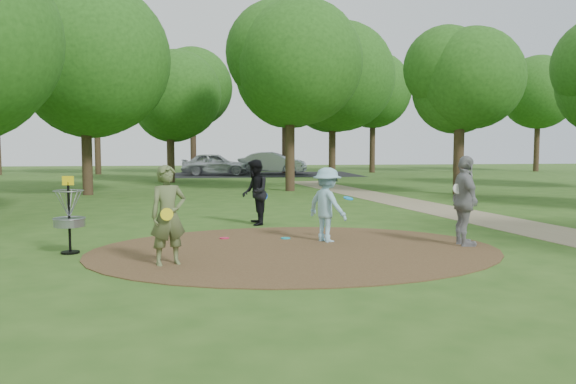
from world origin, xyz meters
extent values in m
plane|color=#2D5119|center=(0.00, 0.00, 0.00)|extent=(100.00, 100.00, 0.00)
cylinder|color=#47301C|center=(0.00, 0.00, 0.01)|extent=(8.40, 8.40, 0.02)
cube|color=#8C7A5B|center=(6.50, 2.00, 0.01)|extent=(7.55, 39.89, 0.01)
cube|color=black|center=(2.00, 30.00, 0.00)|extent=(14.00, 8.00, 0.01)
imported|color=#58643A|center=(-2.47, -1.12, 0.90)|extent=(0.77, 0.65, 1.80)
cylinder|color=yellow|center=(-2.48, -1.33, 0.95)|extent=(0.22, 0.06, 0.22)
imported|color=#8EC2D4|center=(0.83, 0.89, 0.83)|extent=(1.10, 1.23, 1.66)
cylinder|color=#0C85D5|center=(1.32, 0.94, 0.97)|extent=(0.31, 0.31, 0.08)
imported|color=black|center=(-0.54, 3.79, 0.88)|extent=(0.67, 0.86, 1.77)
cylinder|color=blue|center=(-0.30, 3.81, 0.79)|extent=(0.23, 0.13, 0.22)
imported|color=gray|center=(3.62, -0.01, 0.96)|extent=(0.53, 1.15, 1.93)
cylinder|color=white|center=(3.42, -0.06, 1.23)|extent=(0.23, 0.12, 0.22)
cylinder|color=#16A4B7|center=(-0.03, 1.35, 0.03)|extent=(0.22, 0.22, 0.02)
cylinder|color=red|center=(-1.42, 1.56, 0.03)|extent=(0.22, 0.22, 0.02)
imported|color=#B0B4B8|center=(-1.41, 29.55, 0.81)|extent=(4.87, 2.23, 1.62)
imported|color=#AFB4B7|center=(2.88, 30.57, 0.82)|extent=(5.29, 3.21, 1.65)
cylinder|color=black|center=(-4.50, 0.30, 0.68)|extent=(0.05, 0.05, 1.35)
cylinder|color=black|center=(-4.50, 0.30, 0.02)|extent=(0.36, 0.36, 0.04)
cylinder|color=gray|center=(-4.50, 0.30, 0.62)|extent=(0.60, 0.60, 0.16)
torus|color=gray|center=(-4.50, 0.30, 0.70)|extent=(0.63, 0.63, 0.03)
torus|color=gray|center=(-4.50, 0.30, 1.25)|extent=(0.58, 0.58, 0.02)
cube|color=yellow|center=(-4.50, 0.30, 1.45)|extent=(0.22, 0.02, 0.18)
cylinder|color=#332316|center=(-7.00, 14.00, 1.90)|extent=(0.44, 0.44, 3.80)
sphere|color=#204A13|center=(-7.00, 14.00, 5.59)|extent=(6.51, 6.51, 6.51)
cylinder|color=#332316|center=(2.00, 15.00, 2.09)|extent=(0.44, 0.44, 4.18)
sphere|color=#204A13|center=(2.00, 15.00, 5.78)|extent=(5.82, 5.82, 5.82)
cylinder|color=#332316|center=(9.00, 12.00, 1.80)|extent=(0.44, 0.44, 3.61)
sphere|color=#204A13|center=(9.00, 12.00, 4.80)|extent=(4.33, 4.33, 4.33)
cylinder|color=#332316|center=(-4.00, 22.00, 1.71)|extent=(0.44, 0.44, 3.42)
sphere|color=#204A13|center=(-4.00, 22.00, 4.82)|extent=(5.11, 5.11, 5.11)
cylinder|color=#332316|center=(6.00, 24.00, 2.19)|extent=(0.44, 0.44, 4.37)
sphere|color=#204A13|center=(6.00, 24.00, 6.27)|extent=(6.90, 6.90, 6.90)
camera|label=1|loc=(-1.71, -11.20, 2.14)|focal=35.00mm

